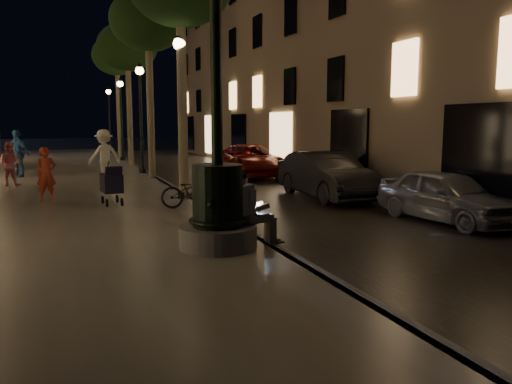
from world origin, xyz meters
name	(u,v)px	position (x,y,z in m)	size (l,w,h in m)	color
ground	(153,180)	(0.00, 15.00, 0.00)	(120.00, 120.00, 0.00)	black
cobble_lane	(220,177)	(3.00, 15.00, 0.01)	(6.00, 45.00, 0.02)	black
promenade	(53,181)	(-4.00, 15.00, 0.10)	(8.00, 45.00, 0.20)	#66625A
curb_strip	(153,177)	(0.00, 15.00, 0.10)	(0.25, 45.00, 0.20)	#59595B
building_right	(328,27)	(10.00, 18.00, 7.50)	(8.00, 36.00, 15.00)	#857353
fountain_lamppost	(218,192)	(-1.00, 2.00, 1.21)	(1.40, 1.40, 5.21)	#59595B
seated_man_laptop	(250,206)	(-0.39, 2.00, 0.92)	(0.99, 0.34, 1.36)	gray
tree_second	(148,22)	(-0.20, 14.00, 6.33)	(3.00, 3.00, 7.40)	#6B604C
tree_third	(127,48)	(-0.30, 20.00, 6.14)	(3.00, 3.00, 7.20)	#6B604C
tree_far	(117,57)	(-0.22, 26.00, 6.43)	(3.00, 3.00, 7.50)	#6B604C
lamp_curb_a	(180,94)	(-0.30, 8.00, 3.24)	(0.36, 0.36, 4.81)	black
lamp_curb_b	(141,104)	(-0.30, 16.00, 3.24)	(0.36, 0.36, 4.81)	black
lamp_curb_c	(121,109)	(-0.30, 24.00, 3.24)	(0.36, 0.36, 4.81)	black
lamp_curb_d	(109,111)	(-0.30, 32.00, 3.24)	(0.36, 0.36, 4.81)	black
stroller	(112,183)	(-2.36, 7.52, 0.80)	(0.57, 1.18, 1.19)	black
car_front	(447,196)	(5.20, 3.18, 0.65)	(1.53, 3.81, 1.30)	#93949A
car_second	(326,175)	(4.32, 7.63, 0.75)	(1.59, 4.55, 1.50)	black
car_third	(249,160)	(4.31, 14.82, 0.72)	(2.38, 5.16, 1.43)	maroon
pedestrian_red	(46,174)	(-4.02, 8.88, 0.97)	(0.56, 0.37, 1.55)	#AF3723
pedestrian_pink	(10,164)	(-5.34, 13.11, 0.98)	(0.76, 0.59, 1.56)	#D77182
pedestrian_white	(104,155)	(-2.06, 13.86, 1.18)	(1.27, 0.73, 1.96)	white
pedestrian_blue	(17,154)	(-5.32, 16.14, 1.17)	(1.14, 0.47, 1.94)	navy
bicycle	(194,191)	(-0.40, 6.23, 0.64)	(0.59, 1.69, 0.89)	black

